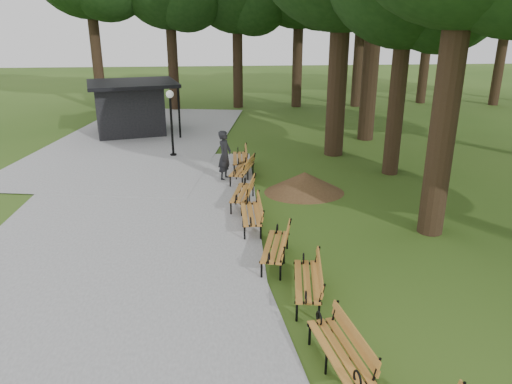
{
  "coord_description": "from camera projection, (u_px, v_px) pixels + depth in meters",
  "views": [
    {
      "loc": [
        -1.25,
        -9.87,
        5.81
      ],
      "look_at": [
        -0.15,
        3.0,
        1.1
      ],
      "focal_mm": 34.36,
      "sensor_mm": 36.0,
      "label": 1
    }
  ],
  "objects": [
    {
      "name": "bench_2",
      "position": [
        307.0,
        281.0,
        10.44
      ],
      "size": [
        0.91,
        1.97,
        0.88
      ],
      "primitive_type": null,
      "rotation": [
        0.0,
        0.0,
        -1.72
      ],
      "color": "#B37029",
      "rests_on": "ground"
    },
    {
      "name": "kiosk",
      "position": [
        129.0,
        108.0,
        24.79
      ],
      "size": [
        5.0,
        4.59,
        2.66
      ],
      "primitive_type": null,
      "rotation": [
        0.0,
        0.0,
        0.24
      ],
      "color": "black",
      "rests_on": "ground"
    },
    {
      "name": "bench_1",
      "position": [
        339.0,
        351.0,
        8.29
      ],
      "size": [
        0.93,
        1.98,
        0.88
      ],
      "primitive_type": null,
      "rotation": [
        0.0,
        0.0,
        -1.41
      ],
      "color": "#B37029",
      "rests_on": "ground"
    },
    {
      "name": "bench_4",
      "position": [
        251.0,
        214.0,
        13.96
      ],
      "size": [
        0.66,
        1.91,
        0.88
      ],
      "primitive_type": null,
      "rotation": [
        0.0,
        0.0,
        -1.58
      ],
      "color": "#B37029",
      "rests_on": "ground"
    },
    {
      "name": "bench_5",
      "position": [
        242.0,
        193.0,
        15.59
      ],
      "size": [
        1.05,
        1.99,
        0.88
      ],
      "primitive_type": null,
      "rotation": [
        0.0,
        0.0,
        -1.8
      ],
      "color": "#B37029",
      "rests_on": "ground"
    },
    {
      "name": "bench_3",
      "position": [
        275.0,
        247.0,
        11.99
      ],
      "size": [
        1.08,
        2.0,
        0.88
      ],
      "primitive_type": null,
      "rotation": [
        0.0,
        0.0,
        -1.81
      ],
      "color": "#B37029",
      "rests_on": "ground"
    },
    {
      "name": "bench_7",
      "position": [
        240.0,
        158.0,
        19.33
      ],
      "size": [
        0.71,
        1.92,
        0.88
      ],
      "primitive_type": null,
      "rotation": [
        0.0,
        0.0,
        -1.61
      ],
      "color": "#B37029",
      "rests_on": "ground"
    },
    {
      "name": "path",
      "position": [
        120.0,
        232.0,
        13.81
      ],
      "size": [
        12.0,
        38.0,
        0.06
      ],
      "primitive_type": "cube",
      "color": "gray",
      "rests_on": "ground"
    },
    {
      "name": "person",
      "position": [
        225.0,
        155.0,
        17.94
      ],
      "size": [
        0.68,
        0.8,
        1.85
      ],
      "primitive_type": "imported",
      "rotation": [
        0.0,
        0.0,
        1.14
      ],
      "color": "black",
      "rests_on": "ground"
    },
    {
      "name": "bench_6",
      "position": [
        242.0,
        169.0,
        17.97
      ],
      "size": [
        1.19,
        2.0,
        0.88
      ],
      "primitive_type": null,
      "rotation": [
        0.0,
        0.0,
        -1.88
      ],
      "color": "#B37029",
      "rests_on": "ground"
    },
    {
      "name": "lamp_post",
      "position": [
        171.0,
        109.0,
        20.53
      ],
      "size": [
        0.32,
        0.32,
        2.83
      ],
      "color": "black",
      "rests_on": "ground"
    },
    {
      "name": "ground",
      "position": [
        274.0,
        281.0,
        11.33
      ],
      "size": [
        100.0,
        100.0,
        0.0
      ],
      "primitive_type": "plane",
      "color": "#2D4D16",
      "rests_on": "ground"
    },
    {
      "name": "dirt_mound",
      "position": [
        304.0,
        182.0,
        16.81
      ],
      "size": [
        2.31,
        2.31,
        0.73
      ],
      "primitive_type": "cone",
      "color": "#47301C",
      "rests_on": "ground"
    }
  ]
}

